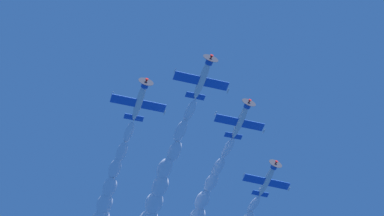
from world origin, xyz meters
name	(u,v)px	position (x,y,z in m)	size (l,w,h in m)	color
airplane_lead	(203,78)	(-3.92, 3.58, 65.95)	(8.18, 7.83, 3.00)	silver
airplane_left_wingman	(241,120)	(-7.29, -7.76, 67.63)	(8.20, 7.81, 2.96)	silver
airplane_right_wingman	(140,100)	(7.34, 2.88, 65.87)	(8.20, 7.81, 2.95)	silver
airplane_slot_tail	(268,179)	(-8.60, -21.08, 65.41)	(8.24, 7.87, 3.15)	silver
smoke_trail_lead	(151,212)	(13.86, -18.97, 62.15)	(25.83, 31.53, 7.91)	white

